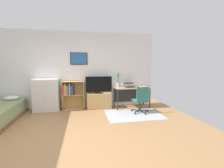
{
  "coord_description": "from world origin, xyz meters",
  "views": [
    {
      "loc": [
        0.43,
        -3.12,
        1.54
      ],
      "look_at": [
        1.33,
        1.5,
        0.94
      ],
      "focal_mm": 24.28,
      "sensor_mm": 36.0,
      "label": 1
    }
  ],
  "objects": [
    {
      "name": "laptop",
      "position": [
        2.1,
        2.13,
        0.8
      ],
      "size": [
        0.4,
        0.42,
        0.16
      ],
      "rotation": [
        0.0,
        0.0,
        0.1
      ],
      "color": "black",
      "rests_on": "desk"
    },
    {
      "name": "ground_plane",
      "position": [
        0.0,
        0.0,
        0.0
      ],
      "size": [
        7.2,
        7.2,
        0.0
      ],
      "primitive_type": "plane",
      "color": "#A87A4C"
    },
    {
      "name": "office_chair",
      "position": [
        2.24,
        1.32,
        0.46
      ],
      "size": [
        0.56,
        0.58,
        0.86
      ],
      "rotation": [
        0.0,
        0.0,
        0.02
      ],
      "color": "#232326",
      "rests_on": "ground_plane"
    },
    {
      "name": "computer_mouse",
      "position": [
        2.38,
        1.99,
        0.76
      ],
      "size": [
        0.06,
        0.1,
        0.03
      ],
      "primitive_type": "ellipsoid",
      "color": "#262628",
      "rests_on": "desk"
    },
    {
      "name": "tv_stand",
      "position": [
        0.98,
        2.17,
        0.27
      ],
      "size": [
        0.85,
        0.41,
        0.54
      ],
      "color": "tan",
      "rests_on": "ground_plane"
    },
    {
      "name": "television",
      "position": [
        0.98,
        2.15,
        0.84
      ],
      "size": [
        0.92,
        0.16,
        0.6
      ],
      "color": "black",
      "rests_on": "tv_stand"
    },
    {
      "name": "bamboo_vase",
      "position": [
        1.7,
        2.29,
        1.0
      ],
      "size": [
        0.09,
        0.1,
        0.51
      ],
      "color": "silver",
      "rests_on": "desk"
    },
    {
      "name": "wine_glass",
      "position": [
        1.78,
        1.97,
        0.87
      ],
      "size": [
        0.07,
        0.07,
        0.18
      ],
      "color": "silver",
      "rests_on": "desk"
    },
    {
      "name": "dresser",
      "position": [
        -0.77,
        2.15,
        0.54
      ],
      "size": [
        0.81,
        0.46,
        1.08
      ],
      "color": "silver",
      "rests_on": "ground_plane"
    },
    {
      "name": "area_rug",
      "position": [
        1.96,
        1.24,
        0.0
      ],
      "size": [
        1.7,
        1.2,
        0.01
      ],
      "primitive_type": "cube",
      "color": "#B2B7BC",
      "rests_on": "ground_plane"
    },
    {
      "name": "desk",
      "position": [
        2.16,
        2.14,
        0.61
      ],
      "size": [
        1.23,
        0.63,
        0.74
      ],
      "color": "tan",
      "rests_on": "ground_plane"
    },
    {
      "name": "bookshelf",
      "position": [
        0.03,
        2.22,
        0.58
      ],
      "size": [
        0.72,
        0.3,
        0.98
      ],
      "color": "tan",
      "rests_on": "ground_plane"
    },
    {
      "name": "wall_back_with_posters",
      "position": [
        0.0,
        2.43,
        1.35
      ],
      "size": [
        6.12,
        0.09,
        2.7
      ],
      "color": "white",
      "rests_on": "ground_plane"
    }
  ]
}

